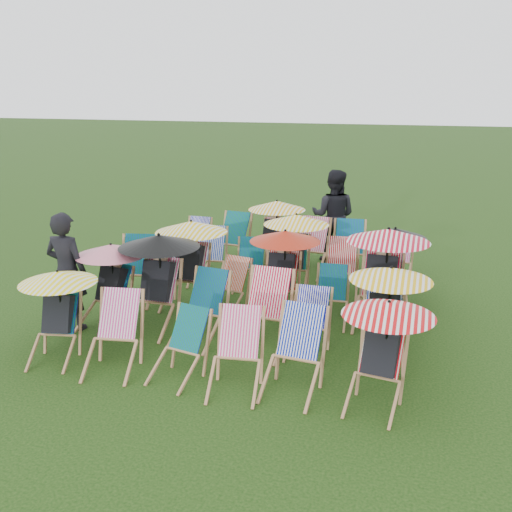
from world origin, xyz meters
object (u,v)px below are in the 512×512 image
(deckchair_5, at_px, (380,353))
(person_rear, at_px, (333,216))
(deckchair_0, at_px, (56,314))
(deckchair_29, at_px, (397,258))
(person_left, at_px, (67,271))

(deckchair_5, distance_m, person_rear, 5.62)
(deckchair_0, height_order, deckchair_29, deckchair_0)
(deckchair_0, distance_m, deckchair_29, 6.12)
(deckchair_29, relative_size, person_rear, 0.44)
(deckchair_5, relative_size, deckchair_29, 1.45)
(deckchair_29, bearing_deg, deckchair_0, -127.34)
(person_left, bearing_deg, deckchair_29, -138.86)
(deckchair_5, bearing_deg, deckchair_29, 99.39)
(deckchair_5, bearing_deg, person_left, 177.52)
(person_left, xyz_separation_m, person_rear, (3.12, 4.56, 0.06))
(deckchair_29, bearing_deg, person_rear, 150.85)
(person_left, bearing_deg, person_rear, -122.60)
(person_left, bearing_deg, deckchair_0, 117.19)
(deckchair_5, relative_size, person_rear, 0.65)
(deckchair_0, bearing_deg, deckchair_5, -10.76)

